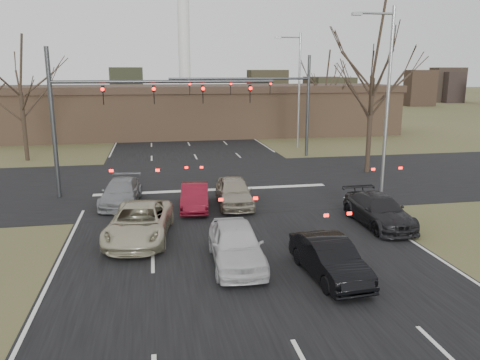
% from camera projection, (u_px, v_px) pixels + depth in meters
% --- Properties ---
extents(ground, '(360.00, 360.00, 0.00)m').
position_uv_depth(ground, '(266.00, 290.00, 14.75)').
color(ground, '#484927').
rests_on(ground, ground).
extents(road_main, '(14.00, 300.00, 0.02)m').
position_uv_depth(road_main, '(174.00, 116.00, 72.20)').
color(road_main, black).
rests_on(road_main, ground).
extents(road_cross, '(200.00, 14.00, 0.02)m').
position_uv_depth(road_cross, '(209.00, 182.00, 29.11)').
color(road_cross, black).
rests_on(road_cross, ground).
extents(building, '(42.40, 10.40, 5.30)m').
position_uv_depth(building, '(202.00, 110.00, 50.89)').
color(building, brown).
rests_on(building, ground).
extents(mast_arm_near, '(12.12, 0.24, 8.00)m').
position_uv_depth(mast_arm_near, '(115.00, 103.00, 25.12)').
color(mast_arm_near, '#383A3D').
rests_on(mast_arm_near, ground).
extents(mast_arm_far, '(11.12, 0.24, 8.00)m').
position_uv_depth(mast_arm_far, '(274.00, 94.00, 36.74)').
color(mast_arm_far, '#383A3D').
rests_on(mast_arm_far, ground).
extents(streetlight_right_near, '(2.34, 0.25, 10.00)m').
position_uv_depth(streetlight_right_near, '(385.00, 94.00, 24.64)').
color(streetlight_right_near, gray).
rests_on(streetlight_right_near, ground).
extents(streetlight_right_far, '(2.34, 0.25, 10.00)m').
position_uv_depth(streetlight_right_far, '(297.00, 85.00, 41.01)').
color(streetlight_right_far, gray).
rests_on(streetlight_right_far, ground).
extents(tree_right_near, '(6.90, 6.90, 11.50)m').
position_uv_depth(tree_right_near, '(375.00, 37.00, 30.02)').
color(tree_right_near, black).
rests_on(tree_right_near, ground).
extents(tree_left_far, '(5.70, 5.70, 9.50)m').
position_uv_depth(tree_left_far, '(17.00, 63.00, 34.71)').
color(tree_left_far, black).
rests_on(tree_left_far, ground).
extents(tree_right_far, '(5.40, 5.40, 9.00)m').
position_uv_depth(tree_right_far, '(326.00, 69.00, 49.37)').
color(tree_right_far, black).
rests_on(tree_right_far, ground).
extents(car_silver_suv, '(3.05, 5.44, 1.43)m').
position_uv_depth(car_silver_suv, '(139.00, 222.00, 19.10)').
color(car_silver_suv, '#B9B495').
rests_on(car_silver_suv, ground).
extents(car_white_sedan, '(1.94, 4.48, 1.51)m').
position_uv_depth(car_white_sedan, '(236.00, 244.00, 16.60)').
color(car_white_sedan, silver).
rests_on(car_white_sedan, ground).
extents(car_black_hatch, '(1.70, 4.11, 1.32)m').
position_uv_depth(car_black_hatch, '(330.00, 258.00, 15.55)').
color(car_black_hatch, black).
rests_on(car_black_hatch, ground).
extents(car_charcoal_sedan, '(1.95, 4.64, 1.34)m').
position_uv_depth(car_charcoal_sedan, '(379.00, 210.00, 20.91)').
color(car_charcoal_sedan, black).
rests_on(car_charcoal_sedan, ground).
extents(car_grey_ahead, '(2.25, 4.58, 1.28)m').
position_uv_depth(car_grey_ahead, '(121.00, 192.00, 24.19)').
color(car_grey_ahead, gray).
rests_on(car_grey_ahead, ground).
extents(car_red_ahead, '(1.72, 3.93, 1.25)m').
position_uv_depth(car_red_ahead, '(195.00, 197.00, 23.37)').
color(car_red_ahead, maroon).
rests_on(car_red_ahead, ground).
extents(car_silver_ahead, '(1.92, 4.35, 1.45)m').
position_uv_depth(car_silver_ahead, '(234.00, 192.00, 23.96)').
color(car_silver_ahead, gray).
rests_on(car_silver_ahead, ground).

